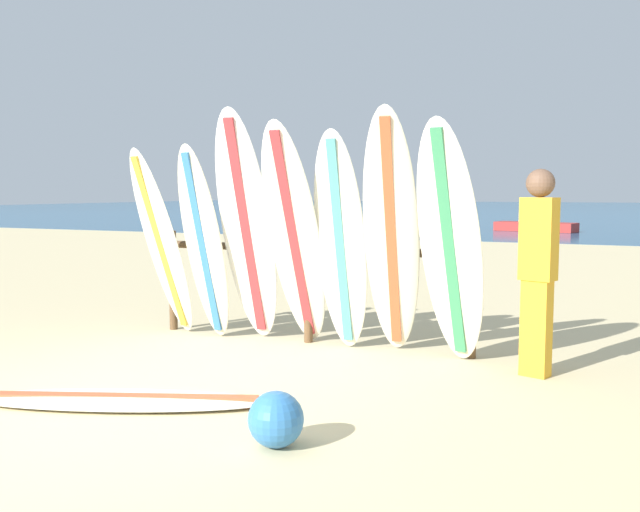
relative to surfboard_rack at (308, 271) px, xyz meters
The scene contains 14 objects.
ground_plane 2.95m from the surfboard_rack, 98.56° to the right, with size 120.00×120.00×0.00m, color beige.
ocean_water 55.18m from the surfboard_rack, 90.44° to the left, with size 120.00×80.00×0.01m, color #1E5984.
surfboard_rack is the anchor object (origin of this frame).
surfboard_leaning_far_left 1.60m from the surfboard_rack, 165.38° to the right, with size 0.60×0.85×2.02m.
surfboard_leaning_left 1.12m from the surfboard_rack, 158.93° to the right, with size 0.52×0.65×2.04m.
surfboard_leaning_center_left 0.76m from the surfboard_rack, 146.03° to the right, with size 0.62×0.92×2.37m.
surfboard_leaning_center 0.53m from the surfboard_rack, 85.38° to the right, with size 0.59×1.07×2.22m.
surfboard_leaning_center_right 0.68m from the surfboard_rack, 34.02° to the right, with size 0.54×0.69×2.14m.
surfboard_leaning_right 1.15m from the surfboard_rack, 20.13° to the right, with size 0.66×1.05×2.31m.
surfboard_leaning_far_right 1.67m from the surfboard_rack, 15.34° to the right, with size 0.70×0.84×2.19m.
surfboard_lying_on_sand 2.61m from the surfboard_rack, 99.17° to the right, with size 2.29×1.29×0.08m.
beachgoer_standing 2.36m from the surfboard_rack, 10.25° to the right, with size 0.32×0.25×1.75m.
small_boat_offshore 21.45m from the surfboard_rack, 90.38° to the left, with size 3.18×1.70×0.71m.
beach_ball 3.01m from the surfboard_rack, 69.21° to the right, with size 0.35×0.35×0.35m, color #3372B2.
Camera 1 is at (3.38, -3.60, 1.57)m, focal length 38.79 mm.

